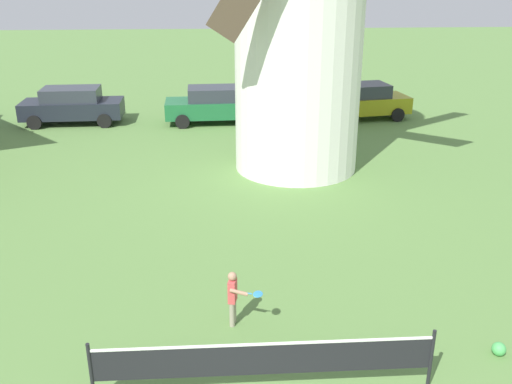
# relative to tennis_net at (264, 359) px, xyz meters

# --- Properties ---
(tennis_net) EXTENTS (5.40, 0.06, 1.10)m
(tennis_net) POSITION_rel_tennis_net_xyz_m (0.00, 0.00, 0.00)
(tennis_net) COLOR black
(tennis_net) RESTS_ON ground_plane
(player_far) EXTENTS (0.67, 0.59, 1.12)m
(player_far) POSITION_rel_tennis_net_xyz_m (-0.42, 1.96, -0.05)
(player_far) COLOR #9E937F
(player_far) RESTS_ON ground_plane
(stray_ball) EXTENTS (0.25, 0.25, 0.25)m
(stray_ball) POSITION_rel_tennis_net_xyz_m (4.20, 0.74, -0.56)
(stray_ball) COLOR #4CB259
(stray_ball) RESTS_ON ground_plane
(parked_car_black) EXTENTS (4.29, 1.98, 1.56)m
(parked_car_black) POSITION_rel_tennis_net_xyz_m (-6.97, 17.41, 0.12)
(parked_car_black) COLOR #1E232D
(parked_car_black) RESTS_ON ground_plane
(parked_car_green) EXTENTS (4.55, 2.01, 1.56)m
(parked_car_green) POSITION_rel_tennis_net_xyz_m (-0.71, 17.17, 0.12)
(parked_car_green) COLOR #1E6638
(parked_car_green) RESTS_ON ground_plane
(parked_car_mustard) EXTENTS (4.56, 2.43, 1.56)m
(parked_car_mustard) POSITION_rel_tennis_net_xyz_m (5.58, 17.44, 0.12)
(parked_car_mustard) COLOR #999919
(parked_car_mustard) RESTS_ON ground_plane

